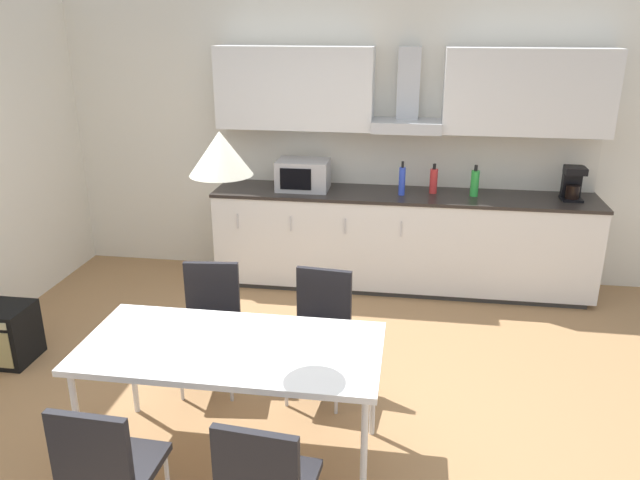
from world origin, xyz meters
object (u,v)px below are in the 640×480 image
object	(u,v)px
bottle_blue	(402,181)
chair_far_right	(320,321)
bottle_red	(434,181)
microwave	(303,175)
bottle_green	(475,183)
chair_far_left	(210,313)
pendant_lamp	(220,153)
dining_table	(231,352)
coffee_maker	(573,183)
chair_near_left	(105,465)

from	to	relation	value
bottle_blue	chair_far_right	size ratio (longest dim) A/B	0.36
bottle_blue	bottle_red	size ratio (longest dim) A/B	1.13
microwave	bottle_green	bearing A→B (deg)	0.35
bottle_blue	bottle_red	xyz separation A→B (m)	(0.29, 0.11, -0.02)
bottle_red	chair_far_left	distance (m)	2.51
bottle_green	pendant_lamp	world-z (taller)	pendant_lamp
bottle_red	dining_table	distance (m)	2.96
bottle_red	dining_table	xyz separation A→B (m)	(-1.14, -2.71, -0.34)
coffee_maker	chair_near_left	bearing A→B (deg)	-128.33
chair_far_left	dining_table	bearing A→B (deg)	-63.66
microwave	chair_far_right	size ratio (longest dim) A/B	0.55
bottle_red	chair_near_left	size ratio (longest dim) A/B	0.31
coffee_maker	pendant_lamp	bearing A→B (deg)	-131.31
coffee_maker	bottle_red	world-z (taller)	coffee_maker
chair_far_left	pendant_lamp	world-z (taller)	pendant_lamp
bottle_blue	bottle_green	world-z (taller)	bottle_blue
bottle_red	chair_far_left	world-z (taller)	bottle_red
bottle_green	chair_near_left	xyz separation A→B (m)	(-1.89, -3.44, -0.52)
bottle_blue	chair_far_left	bearing A→B (deg)	-124.36
microwave	coffee_maker	distance (m)	2.41
coffee_maker	chair_far_left	xyz separation A→B (m)	(-2.74, -1.90, -0.54)
bottle_blue	chair_far_right	distance (m)	1.95
bottle_red	chair_far_right	size ratio (longest dim) A/B	0.31
bottle_green	chair_far_right	world-z (taller)	bottle_green
bottle_blue	pendant_lamp	xyz separation A→B (m)	(-0.86, -2.60, 0.77)
coffee_maker	dining_table	xyz separation A→B (m)	(-2.35, -2.68, -0.37)
microwave	chair_near_left	size ratio (longest dim) A/B	0.55
coffee_maker	dining_table	world-z (taller)	coffee_maker
dining_table	chair_far_right	xyz separation A→B (m)	(0.38, 0.78, -0.18)
microwave	coffee_maker	bearing A→B (deg)	0.63
coffee_maker	chair_near_left	world-z (taller)	coffee_maker
bottle_green	bottle_blue	bearing A→B (deg)	-174.58
chair_far_right	pendant_lamp	world-z (taller)	pendant_lamp
bottle_green	pendant_lamp	bearing A→B (deg)	-119.55
coffee_maker	microwave	bearing A→B (deg)	-179.37
microwave	dining_table	world-z (taller)	microwave
chair_far_right	chair_far_left	bearing A→B (deg)	-179.99
bottle_red	bottle_green	size ratio (longest dim) A/B	0.96
coffee_maker	chair_far_left	bearing A→B (deg)	-145.27
chair_near_left	pendant_lamp	xyz separation A→B (m)	(0.38, 0.78, 1.30)
microwave	bottle_red	bearing A→B (deg)	2.61
microwave	chair_far_right	xyz separation A→B (m)	(0.45, -1.87, -0.53)
microwave	chair_far_left	bearing A→B (deg)	-99.81
coffee_maker	chair_far_left	distance (m)	3.38
pendant_lamp	dining_table	bearing A→B (deg)	0.00
pendant_lamp	chair_far_left	bearing A→B (deg)	116.34
dining_table	chair_near_left	size ratio (longest dim) A/B	1.92
bottle_blue	bottle_red	bearing A→B (deg)	20.56
microwave	dining_table	distance (m)	2.68
chair_near_left	dining_table	bearing A→B (deg)	64.03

